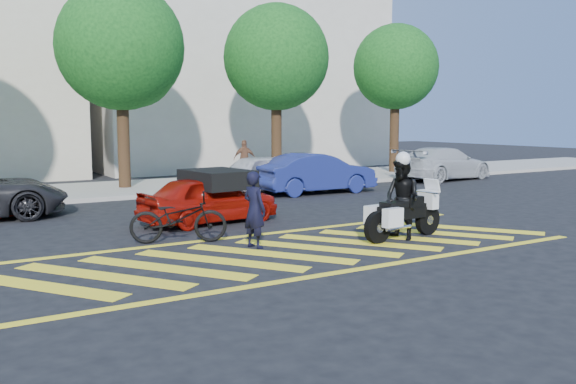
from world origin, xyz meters
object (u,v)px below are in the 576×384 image
police_motorcycle (403,214)px  parked_far_right (444,164)px  officer_bike (254,210)px  bicycle (178,218)px  red_convertible (209,199)px  parked_mid_right (270,173)px  officer_moto (402,199)px  parked_right (316,173)px

police_motorcycle → parked_far_right: parked_far_right is taller
officer_bike → bicycle: bearing=25.9°
parked_far_right → police_motorcycle: bearing=123.7°
police_motorcycle → parked_far_right: 13.94m
red_convertible → parked_far_right: size_ratio=0.74×
parked_mid_right → officer_bike: bearing=147.6°
police_motorcycle → officer_moto: bearing=158.0°
bicycle → officer_bike: bearing=-116.0°
red_convertible → police_motorcycle: bearing=-152.8°
parked_right → parked_far_right: bearing=-80.2°
red_convertible → parked_mid_right: bearing=-49.7°
officer_bike → police_motorcycle: bearing=-120.9°
parked_far_right → officer_moto: bearing=123.6°
bicycle → parked_mid_right: (6.25, 7.00, 0.15)m
bicycle → officer_moto: bearing=-94.1°
officer_bike → parked_far_right: bearing=-74.7°
police_motorcycle → parked_right: 8.57m
parked_right → police_motorcycle: bearing=160.3°
parked_mid_right → parked_right: 1.71m
officer_bike → parked_mid_right: officer_bike is taller
officer_bike → parked_right: size_ratio=0.36×
police_motorcycle → officer_moto: size_ratio=1.30×
parked_mid_right → parked_right: size_ratio=0.93×
police_motorcycle → parked_far_right: size_ratio=0.47×
bicycle → parked_mid_right: 9.38m
officer_bike → red_convertible: 3.30m
parked_far_right → bicycle: bearing=107.6°
officer_moto → red_convertible: bearing=-152.6°
red_convertible → bicycle: bearing=133.9°
officer_bike → police_motorcycle: size_ratio=0.68×
bicycle → parked_right: 9.45m
parked_mid_right → parked_far_right: (8.70, -0.07, 0.02)m
parked_mid_right → parked_far_right: 8.70m
officer_moto → officer_bike: bearing=-112.0°
officer_bike → bicycle: officer_bike is taller
police_motorcycle → officer_bike: bearing=158.0°
red_convertible → parked_mid_right: (4.66, 5.04, 0.07)m
bicycle → parked_right: bearing=-29.7°
red_convertible → parked_right: bearing=-63.8°
red_convertible → parked_right: 7.02m
bicycle → red_convertible: size_ratio=0.57×
parked_mid_right → parked_right: (1.22, -1.20, 0.03)m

